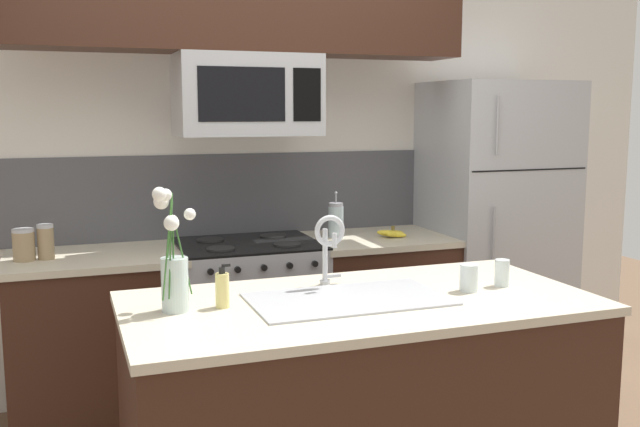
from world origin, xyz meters
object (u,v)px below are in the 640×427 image
object	(u,v)px
refrigerator	(492,229)
storage_jar_tall	(24,245)
microwave	(247,95)
flower_vase	(174,270)
banana_bunch	(393,234)
dish_soap_bottle	(222,290)
stove_range	(249,324)
sink_faucet	(329,240)
drinking_glass	(469,278)
french_press	(336,220)
storage_jar_medium	(46,242)
spare_glass	(502,273)

from	to	relation	value
refrigerator	storage_jar_tall	distance (m)	2.71
microwave	flower_vase	bearing A→B (deg)	-116.37
banana_bunch	storage_jar_tall	bearing A→B (deg)	179.18
dish_soap_bottle	refrigerator	bearing A→B (deg)	31.49
stove_range	sink_faucet	size ratio (longest dim) A/B	3.04
sink_faucet	drinking_glass	size ratio (longest dim) A/B	2.76
french_press	flower_vase	xyz separation A→B (m)	(-1.11, -1.24, 0.06)
stove_range	french_press	distance (m)	0.77
banana_bunch	sink_faucet	bearing A→B (deg)	-128.20
dish_soap_bottle	french_press	bearing A→B (deg)	53.09
refrigerator	storage_jar_tall	bearing A→B (deg)	-178.88
storage_jar_medium	sink_faucet	bearing A→B (deg)	-41.98
stove_range	french_press	size ratio (longest dim) A/B	3.48
storage_jar_tall	banana_bunch	bearing A→B (deg)	-0.82
french_press	drinking_glass	bearing A→B (deg)	-87.53
dish_soap_bottle	drinking_glass	distance (m)	1.00
storage_jar_tall	drinking_glass	distance (m)	2.14
stove_range	flower_vase	size ratio (longest dim) A/B	1.98
storage_jar_medium	drinking_glass	distance (m)	2.06
storage_jar_medium	drinking_glass	world-z (taller)	storage_jar_medium
spare_glass	flower_vase	bearing A→B (deg)	176.56
refrigerator	storage_jar_medium	distance (m)	2.61
microwave	french_press	world-z (taller)	microwave
spare_glass	drinking_glass	bearing A→B (deg)	-171.33
stove_range	dish_soap_bottle	xyz separation A→B (m)	(-0.40, -1.19, 0.52)
storage_jar_tall	drinking_glass	xyz separation A→B (m)	(1.73, -1.26, -0.02)
banana_bunch	flower_vase	size ratio (longest dim) A/B	0.40
stove_range	drinking_glass	xyz separation A→B (m)	(0.60, -1.29, 0.50)
banana_bunch	dish_soap_bottle	world-z (taller)	dish_soap_bottle
drinking_glass	refrigerator	bearing A→B (deg)	53.32
storage_jar_tall	sink_faucet	bearing A→B (deg)	-39.34
storage_jar_tall	dish_soap_bottle	xyz separation A→B (m)	(0.74, -1.15, -0.01)
sink_faucet	flower_vase	xyz separation A→B (m)	(-0.66, -0.15, -0.04)
refrigerator	flower_vase	xyz separation A→B (m)	(-2.15, -1.20, 0.16)
french_press	refrigerator	bearing A→B (deg)	-2.22
microwave	storage_jar_medium	world-z (taller)	microwave
storage_jar_medium	banana_bunch	size ratio (longest dim) A/B	0.92
storage_jar_tall	storage_jar_medium	distance (m)	0.10
storage_jar_medium	banana_bunch	bearing A→B (deg)	-1.08
sink_faucet	flower_vase	bearing A→B (deg)	-167.19
storage_jar_medium	flower_vase	xyz separation A→B (m)	(0.46, -1.16, 0.07)
drinking_glass	spare_glass	distance (m)	0.18
sink_faucet	spare_glass	bearing A→B (deg)	-18.53
refrigerator	storage_jar_tall	world-z (taller)	refrigerator
sink_faucet	dish_soap_bottle	xyz separation A→B (m)	(-0.48, -0.16, -0.13)
flower_vase	sink_faucet	bearing A→B (deg)	12.81
french_press	dish_soap_bottle	bearing A→B (deg)	-126.91
flower_vase	drinking_glass	bearing A→B (deg)	-5.26
refrigerator	french_press	distance (m)	1.04
microwave	storage_jar_tall	bearing A→B (deg)	-179.39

